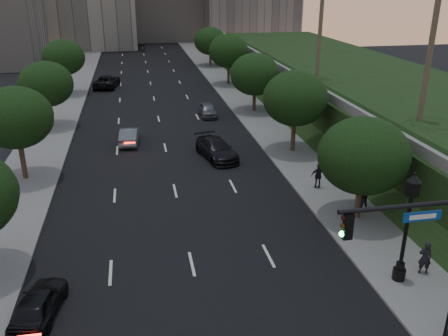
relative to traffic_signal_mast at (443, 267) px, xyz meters
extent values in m
plane|color=black|center=(-8.32, 2.45, -3.67)|extent=(160.00, 160.00, 0.00)
cube|color=black|center=(-8.32, 32.45, -3.66)|extent=(16.00, 140.00, 0.02)
cube|color=slate|center=(1.93, 32.45, -3.60)|extent=(4.50, 140.00, 0.15)
cube|color=slate|center=(-18.57, 32.45, -3.60)|extent=(4.50, 140.00, 0.15)
cube|color=black|center=(13.68, 30.45, -1.67)|extent=(18.00, 90.00, 4.00)
cube|color=slate|center=(5.18, 30.45, 0.68)|extent=(0.35, 90.00, 0.70)
cylinder|color=#38281C|center=(1.98, 10.45, -2.24)|extent=(0.36, 0.36, 2.86)
ellipsoid|color=black|center=(1.98, 10.45, 0.36)|extent=(5.20, 5.20, 4.42)
cylinder|color=#38281C|center=(1.98, 22.45, -2.07)|extent=(0.36, 0.36, 3.21)
ellipsoid|color=black|center=(1.98, 22.45, 0.85)|extent=(5.20, 5.20, 4.42)
cylinder|color=#38281C|center=(1.98, 35.45, -2.24)|extent=(0.36, 0.36, 2.86)
ellipsoid|color=black|center=(1.98, 35.45, 0.36)|extent=(5.20, 5.20, 4.42)
cylinder|color=#38281C|center=(1.98, 49.45, -2.07)|extent=(0.36, 0.36, 3.21)
ellipsoid|color=black|center=(1.98, 49.45, 0.85)|extent=(5.20, 5.20, 4.42)
cylinder|color=#38281C|center=(1.98, 64.45, -2.24)|extent=(0.36, 0.36, 2.86)
ellipsoid|color=black|center=(1.98, 64.45, 0.36)|extent=(5.20, 5.20, 4.42)
cylinder|color=#38281C|center=(-18.62, 20.45, -2.04)|extent=(0.36, 0.36, 3.26)
ellipsoid|color=black|center=(-18.62, 20.45, 0.92)|extent=(5.00, 5.00, 4.25)
cylinder|color=#38281C|center=(-18.62, 33.45, -2.18)|extent=(0.36, 0.36, 2.99)
ellipsoid|color=black|center=(-18.62, 33.45, 0.54)|extent=(5.00, 5.00, 4.25)
cylinder|color=#38281C|center=(-18.62, 47.45, -2.04)|extent=(0.36, 0.36, 3.26)
ellipsoid|color=black|center=(-18.62, 47.45, 0.92)|extent=(5.00, 5.00, 4.25)
cylinder|color=#4C4233|center=(9.18, 16.45, 6.33)|extent=(0.40, 0.40, 12.00)
cylinder|color=#4C4233|center=(7.68, 32.45, 7.58)|extent=(0.40, 0.40, 14.50)
cylinder|color=black|center=(-1.61, 0.00, 2.63)|extent=(5.40, 0.16, 0.16)
cube|color=black|center=(-3.91, 0.00, 2.08)|extent=(0.32, 0.22, 0.95)
sphere|color=black|center=(-4.09, 0.00, 2.41)|extent=(0.20, 0.20, 0.20)
sphere|color=#3F2B0A|center=(-4.09, 0.00, 2.11)|extent=(0.20, 0.20, 0.20)
sphere|color=#19F24C|center=(-4.09, 0.00, 1.81)|extent=(0.20, 0.20, 0.20)
cube|color=#0C449F|center=(-1.21, 0.00, 2.18)|extent=(1.40, 0.05, 0.35)
cylinder|color=black|center=(1.11, 4.16, -3.32)|extent=(0.60, 0.60, 0.70)
cylinder|color=black|center=(1.11, 4.16, -2.82)|extent=(0.40, 0.40, 0.40)
cylinder|color=black|center=(1.11, 4.16, -0.87)|extent=(0.18, 0.18, 3.60)
cube|color=black|center=(1.11, 4.16, 1.18)|extent=(0.42, 0.42, 0.70)
cone|color=black|center=(1.11, 4.16, 1.68)|extent=(0.64, 0.64, 0.35)
sphere|color=black|center=(1.11, 4.16, 1.88)|extent=(0.14, 0.14, 0.14)
cylinder|color=black|center=(0.45, -0.25, -2.42)|extent=(0.12, 0.12, 2.50)
imported|color=black|center=(-15.15, 4.76, -3.01)|extent=(2.23, 4.10, 1.32)
imported|color=slate|center=(-11.23, 27.19, -2.97)|extent=(1.88, 4.40, 1.41)
imported|color=black|center=(-14.03, 50.98, -2.86)|extent=(3.63, 6.18, 1.61)
imported|color=black|center=(-4.45, 22.18, -2.91)|extent=(3.26, 5.60, 1.52)
imported|color=#57585F|center=(-3.19, 34.65, -2.99)|extent=(1.64, 4.03, 1.37)
imported|color=black|center=(2.53, 4.41, -2.68)|extent=(0.71, 0.57, 1.69)
imported|color=black|center=(2.72, 11.27, -2.76)|extent=(0.88, 0.77, 1.52)
imported|color=black|center=(1.25, 14.90, -2.67)|extent=(1.07, 0.62, 1.71)
camera|label=1|loc=(-10.55, -12.82, 9.71)|focal=38.00mm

